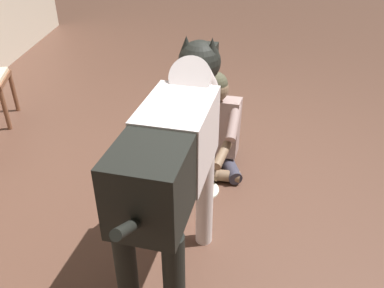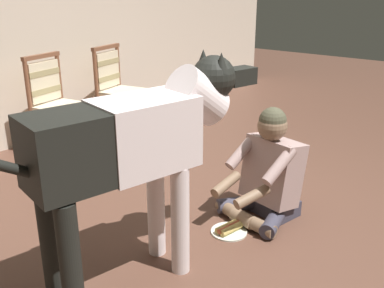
{
  "view_description": "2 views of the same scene",
  "coord_description": "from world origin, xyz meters",
  "px_view_note": "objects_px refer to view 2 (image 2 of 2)",
  "views": [
    {
      "loc": [
        -2.73,
        0.21,
        1.94
      ],
      "look_at": [
        -0.34,
        0.31,
        0.48
      ],
      "focal_mm": 37.32,
      "sensor_mm": 36.0,
      "label": 1
    },
    {
      "loc": [
        -2.49,
        -1.26,
        1.63
      ],
      "look_at": [
        -0.32,
        0.5,
        0.61
      ],
      "focal_mm": 41.42,
      "sensor_mm": 36.0,
      "label": 2
    }
  ],
  "objects_px": {
    "dining_chair_left_of_pair": "(55,99)",
    "large_dog": "(135,143)",
    "person_sitting_on_floor": "(268,174)",
    "dining_chair_right_of_pair": "(117,85)",
    "hot_dog_on_plate": "(229,229)"
  },
  "relations": [
    {
      "from": "dining_chair_right_of_pair",
      "to": "person_sitting_on_floor",
      "type": "height_order",
      "value": "dining_chair_right_of_pair"
    },
    {
      "from": "dining_chair_left_of_pair",
      "to": "large_dog",
      "type": "distance_m",
      "value": 2.34
    },
    {
      "from": "large_dog",
      "to": "dining_chair_right_of_pair",
      "type": "bearing_deg",
      "value": 50.42
    },
    {
      "from": "person_sitting_on_floor",
      "to": "large_dog",
      "type": "xyz_separation_m",
      "value": [
        -1.07,
        0.22,
        0.49
      ]
    },
    {
      "from": "large_dog",
      "to": "person_sitting_on_floor",
      "type": "bearing_deg",
      "value": -11.65
    },
    {
      "from": "person_sitting_on_floor",
      "to": "large_dog",
      "type": "bearing_deg",
      "value": 168.35
    },
    {
      "from": "dining_chair_left_of_pair",
      "to": "large_dog",
      "type": "height_order",
      "value": "large_dog"
    },
    {
      "from": "dining_chair_left_of_pair",
      "to": "hot_dog_on_plate",
      "type": "xyz_separation_m",
      "value": [
        -0.23,
        -2.27,
        -0.52
      ]
    },
    {
      "from": "person_sitting_on_floor",
      "to": "hot_dog_on_plate",
      "type": "bearing_deg",
      "value": 168.35
    },
    {
      "from": "person_sitting_on_floor",
      "to": "large_dog",
      "type": "relative_size",
      "value": 0.51
    },
    {
      "from": "large_dog",
      "to": "hot_dog_on_plate",
      "type": "distance_m",
      "value": 1.08
    },
    {
      "from": "dining_chair_right_of_pair",
      "to": "large_dog",
      "type": "relative_size",
      "value": 0.6
    },
    {
      "from": "dining_chair_right_of_pair",
      "to": "hot_dog_on_plate",
      "type": "height_order",
      "value": "dining_chair_right_of_pair"
    },
    {
      "from": "dining_chair_right_of_pair",
      "to": "hot_dog_on_plate",
      "type": "distance_m",
      "value": 2.55
    },
    {
      "from": "large_dog",
      "to": "hot_dog_on_plate",
      "type": "xyz_separation_m",
      "value": [
        0.71,
        -0.15,
        -0.8
      ]
    }
  ]
}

